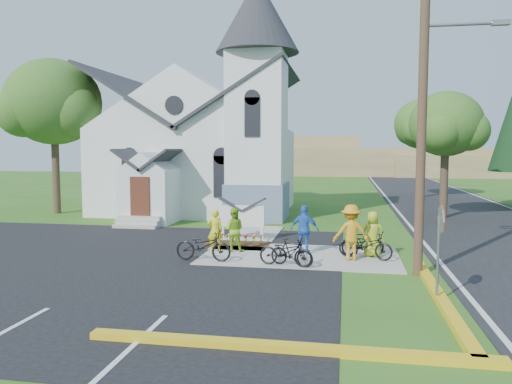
% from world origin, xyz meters
% --- Properties ---
extents(ground, '(120.00, 120.00, 0.00)m').
position_xyz_m(ground, '(0.00, 0.00, 0.00)').
color(ground, '#2E5C1A').
rests_on(ground, ground).
extents(parking_lot, '(20.00, 16.00, 0.02)m').
position_xyz_m(parking_lot, '(-7.00, -2.00, 0.01)').
color(parking_lot, black).
rests_on(parking_lot, ground).
extents(road, '(8.00, 90.00, 0.02)m').
position_xyz_m(road, '(10.00, 15.00, 0.01)').
color(road, black).
rests_on(road, ground).
extents(sidewalk, '(7.00, 4.00, 0.05)m').
position_xyz_m(sidewalk, '(1.50, 0.50, 0.03)').
color(sidewalk, '#9B978C').
rests_on(sidewalk, ground).
extents(church, '(12.35, 12.00, 13.00)m').
position_xyz_m(church, '(-5.48, 12.48, 5.25)').
color(church, white).
rests_on(church, ground).
extents(church_sign, '(2.20, 0.40, 1.70)m').
position_xyz_m(church_sign, '(-1.20, 3.20, 1.03)').
color(church_sign, '#9B978C').
rests_on(church_sign, ground).
extents(flower_bed, '(2.60, 1.10, 0.07)m').
position_xyz_m(flower_bed, '(-1.20, 2.30, 0.04)').
color(flower_bed, '#3B2110').
rests_on(flower_bed, ground).
extents(utility_pole, '(3.45, 0.28, 10.00)m').
position_xyz_m(utility_pole, '(5.36, -1.50, 5.40)').
color(utility_pole, '#4C3326').
rests_on(utility_pole, ground).
extents(stop_sign, '(0.11, 0.76, 2.48)m').
position_xyz_m(stop_sign, '(5.43, -4.20, 1.78)').
color(stop_sign, gray).
rests_on(stop_sign, ground).
extents(tree_lot_corner, '(5.60, 5.60, 9.15)m').
position_xyz_m(tree_lot_corner, '(-14.00, 10.00, 6.60)').
color(tree_lot_corner, '#3B2A20').
rests_on(tree_lot_corner, ground).
extents(tree_road_near, '(4.00, 4.00, 7.05)m').
position_xyz_m(tree_road_near, '(8.50, 12.00, 5.21)').
color(tree_road_near, '#3B2A20').
rests_on(tree_road_near, ground).
extents(tree_road_mid, '(4.40, 4.40, 7.80)m').
position_xyz_m(tree_road_mid, '(9.00, 24.00, 5.78)').
color(tree_road_mid, '#3B2A20').
rests_on(tree_road_mid, ground).
extents(distant_hills, '(61.00, 10.00, 5.60)m').
position_xyz_m(distant_hills, '(3.36, 56.33, 2.17)').
color(distant_hills, olive).
rests_on(distant_hills, ground).
extents(cyclist_0, '(0.66, 0.52, 1.58)m').
position_xyz_m(cyclist_0, '(-1.70, 0.63, 0.84)').
color(cyclist_0, yellow).
rests_on(cyclist_0, sidewalk).
extents(bike_0, '(2.01, 0.83, 1.03)m').
position_xyz_m(bike_0, '(-1.70, -0.94, 0.57)').
color(bike_0, black).
rests_on(bike_0, sidewalk).
extents(cyclist_1, '(0.83, 0.67, 1.63)m').
position_xyz_m(cyclist_1, '(-1.02, 0.81, 0.87)').
color(cyclist_1, '#7FB522').
rests_on(cyclist_1, sidewalk).
extents(bike_1, '(1.58, 0.90, 0.91)m').
position_xyz_m(bike_1, '(1.37, -1.20, 0.51)').
color(bike_1, black).
rests_on(bike_1, sidewalk).
extents(cyclist_2, '(1.09, 0.56, 1.78)m').
position_xyz_m(cyclist_2, '(1.62, 0.83, 0.94)').
color(cyclist_2, blue).
rests_on(cyclist_2, sidewalk).
extents(bike_2, '(1.88, 0.92, 0.94)m').
position_xyz_m(bike_2, '(1.18, -1.20, 0.52)').
color(bike_2, black).
rests_on(bike_2, sidewalk).
extents(cyclist_3, '(1.37, 0.96, 1.92)m').
position_xyz_m(cyclist_3, '(3.28, 0.06, 1.01)').
color(cyclist_3, orange).
rests_on(cyclist_3, sidewalk).
extents(bike_3, '(1.67, 0.73, 0.97)m').
position_xyz_m(bike_3, '(3.67, 0.71, 0.54)').
color(bike_3, black).
rests_on(bike_3, sidewalk).
extents(cyclist_4, '(0.91, 0.72, 1.64)m').
position_xyz_m(cyclist_4, '(4.05, 0.71, 0.87)').
color(cyclist_4, '#A6BD23').
rests_on(cyclist_4, sidewalk).
extents(bike_4, '(1.96, 1.27, 0.97)m').
position_xyz_m(bike_4, '(3.83, 0.35, 0.54)').
color(bike_4, black).
rests_on(bike_4, sidewalk).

